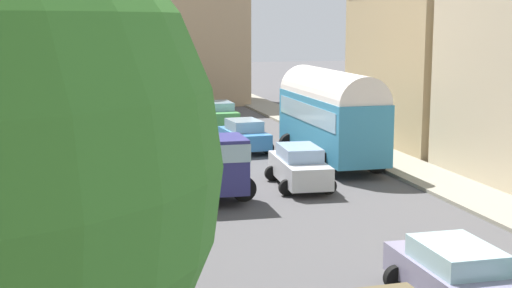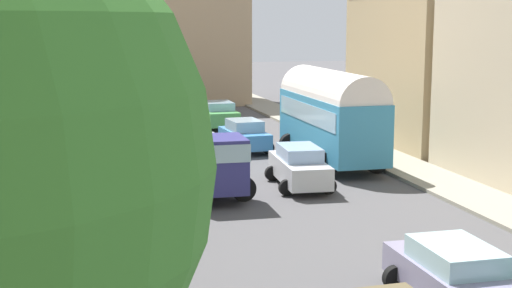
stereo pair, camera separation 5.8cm
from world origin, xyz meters
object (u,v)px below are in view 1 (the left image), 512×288
at_px(pedestrian_0, 79,261).
at_px(pedestrian_3, 14,286).
at_px(car_6, 218,115).
at_px(car_3, 456,275).
at_px(car_2, 152,107).
at_px(car_5, 244,135).
at_px(parked_bus_1, 331,112).
at_px(car_1, 167,124).
at_px(car_4, 299,167).
at_px(cargo_truck_1, 209,162).
at_px(car_0, 200,154).

xyz_separation_m(pedestrian_0, pedestrian_3, (-1.30, -1.48, 0.06)).
bearing_deg(car_6, car_3, -90.99).
xyz_separation_m(car_2, car_5, (3.02, -12.47, -0.03)).
relative_size(parked_bus_1, car_1, 1.84).
distance_m(parked_bus_1, car_3, 16.81).
relative_size(car_2, car_3, 1.05).
bearing_deg(car_4, car_5, 91.22).
distance_m(cargo_truck_1, car_3, 12.36).
xyz_separation_m(car_0, pedestrian_3, (-6.55, -15.09, 0.32)).
bearing_deg(car_6, car_5, -92.54).
height_order(car_4, pedestrian_3, pedestrian_3).
bearing_deg(parked_bus_1, car_5, 127.00).
height_order(car_1, pedestrian_0, pedestrian_0).
height_order(cargo_truck_1, car_6, cargo_truck_1).
distance_m(car_5, pedestrian_3, 21.85).
xyz_separation_m(car_1, car_2, (0.05, 7.54, 0.05)).
xyz_separation_m(car_3, car_5, (0.14, 20.39, 0.03)).
xyz_separation_m(car_0, pedestrian_0, (-5.25, -13.61, 0.26)).
bearing_deg(car_4, parked_bus_1, 56.26).
xyz_separation_m(car_1, car_6, (3.42, 3.00, 0.04)).
bearing_deg(pedestrian_3, car_1, 75.22).
xyz_separation_m(car_4, pedestrian_3, (-9.73, -11.49, 0.30)).
height_order(car_6, pedestrian_0, pedestrian_0).
relative_size(car_0, pedestrian_0, 2.01).
xyz_separation_m(car_1, car_5, (3.07, -4.93, 0.02)).
distance_m(car_0, car_2, 17.03).
xyz_separation_m(car_0, car_3, (2.87, -15.84, -0.05)).
relative_size(car_4, car_6, 1.06).
height_order(parked_bus_1, pedestrian_0, parked_bus_1).
relative_size(parked_bus_1, car_3, 1.96).
bearing_deg(parked_bus_1, car_0, -174.25).
bearing_deg(car_2, cargo_truck_1, -91.09).
xyz_separation_m(parked_bus_1, cargo_truck_1, (-6.40, -4.53, -1.09)).
height_order(car_5, pedestrian_0, pedestrian_0).
bearing_deg(car_1, car_0, -89.60).
distance_m(car_3, car_6, 28.33).
xyz_separation_m(car_0, car_1, (-0.07, 9.48, -0.04)).
bearing_deg(car_2, car_1, -90.39).
xyz_separation_m(cargo_truck_1, pedestrian_0, (-4.84, -9.69, -0.19)).
distance_m(car_0, pedestrian_3, 16.45).
height_order(car_3, car_4, car_4).
height_order(car_5, car_6, car_6).
bearing_deg(car_2, parked_bus_1, -69.93).
relative_size(car_3, pedestrian_0, 2.25).
xyz_separation_m(car_3, car_4, (0.31, 12.23, 0.07)).
xyz_separation_m(car_2, car_4, (3.19, -20.63, 0.01)).
distance_m(cargo_truck_1, pedestrian_3, 12.74).
relative_size(car_3, pedestrian_3, 2.18).
xyz_separation_m(cargo_truck_1, car_5, (3.42, 8.48, -0.46)).
relative_size(car_4, pedestrian_3, 2.22).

